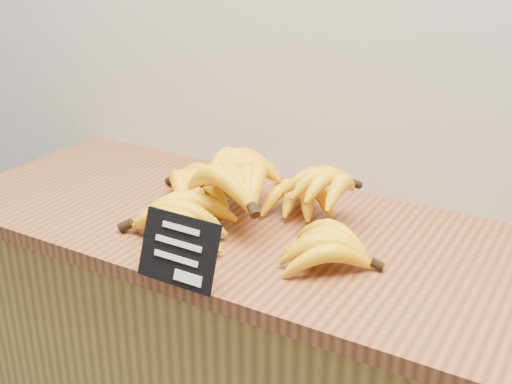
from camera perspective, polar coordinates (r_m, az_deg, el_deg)
The scene contains 3 objects.
counter_top at distance 1.27m, azimuth 1.14°, elevation -3.62°, with size 1.38×0.54×0.03m, color brown.
chalkboard_sign at distance 1.06m, azimuth -6.92°, elevation -5.17°, with size 0.15×0.01×0.12m, color black.
banana_pile at distance 1.26m, azimuth -0.96°, elevation -0.37°, with size 0.55×0.36×0.13m.
Camera 1 is at (0.37, 1.76, 1.48)m, focal length 45.00 mm.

